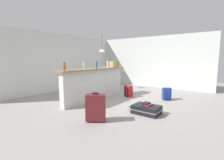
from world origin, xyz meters
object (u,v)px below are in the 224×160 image
at_px(grocery_bag, 113,64).
at_px(dining_chair_near_partition, 111,80).
at_px(bottle_amber, 64,66).
at_px(bottle_blue, 97,65).
at_px(bottle_green, 118,63).
at_px(suitcase_upright_maroon, 96,107).
at_px(bottle_white, 108,64).
at_px(dining_table, 102,75).
at_px(backpack_red, 128,91).
at_px(pendant_lamp, 102,50).
at_px(suitcase_flat_black, 146,109).
at_px(book_stack, 147,104).
at_px(bottle_clear, 84,66).
at_px(backpack_blue, 167,94).

distance_m(grocery_bag, dining_chair_near_partition, 0.96).
bearing_deg(bottle_amber, dining_chair_near_partition, 7.78).
xyz_separation_m(bottle_blue, bottle_green, (1.33, 0.06, 0.01)).
height_order(bottle_amber, dining_chair_near_partition, bottle_amber).
relative_size(bottle_amber, suitcase_upright_maroon, 0.35).
distance_m(bottle_blue, bottle_white, 0.66).
bearing_deg(dining_table, backpack_red, -106.36).
bearing_deg(pendant_lamp, dining_table, -148.81).
relative_size(suitcase_flat_black, book_stack, 3.30).
distance_m(bottle_clear, suitcase_flat_black, 2.27).
xyz_separation_m(bottle_blue, suitcase_flat_black, (-0.27, -1.96, -1.10)).
xyz_separation_m(bottle_amber, suitcase_upright_maroon, (-0.25, -1.41, -0.88)).
height_order(dining_chair_near_partition, suitcase_upright_maroon, dining_chair_near_partition).
bearing_deg(backpack_blue, backpack_red, 105.96).
height_order(bottle_amber, backpack_blue, bottle_amber).
height_order(bottle_green, suitcase_upright_maroon, bottle_green).
distance_m(bottle_amber, grocery_bag, 2.21).
distance_m(pendant_lamp, suitcase_flat_black, 4.02).
xyz_separation_m(bottle_clear, suitcase_upright_maroon, (-0.86, -1.26, -0.87)).
bearing_deg(bottle_amber, bottle_white, -3.29).
relative_size(suitcase_flat_black, backpack_blue, 1.97).
distance_m(dining_table, suitcase_flat_black, 3.63).
relative_size(dining_table, suitcase_upright_maroon, 1.64).
xyz_separation_m(grocery_bag, dining_table, (0.57, 1.06, -0.55)).
bearing_deg(pendant_lamp, dining_chair_near_partition, -103.28).
xyz_separation_m(bottle_blue, suitcase_upright_maroon, (-1.44, -1.26, -0.88)).
height_order(bottle_white, grocery_bag, bottle_white).
bearing_deg(grocery_bag, bottle_amber, 177.25).
xyz_separation_m(grocery_bag, suitcase_flat_black, (-1.28, -2.00, -1.09)).
height_order(backpack_red, book_stack, backpack_red).
height_order(bottle_amber, bottle_clear, bottle_amber).
relative_size(bottle_blue, grocery_bag, 0.90).
height_order(bottle_white, suitcase_flat_black, bottle_white).
bearing_deg(pendant_lamp, grocery_bag, -119.91).
bearing_deg(book_stack, bottle_white, 65.93).
relative_size(bottle_blue, backpack_blue, 0.56).
bearing_deg(bottle_blue, pendant_lamp, 34.77).
xyz_separation_m(bottle_amber, grocery_bag, (2.21, -0.11, -0.01)).
distance_m(bottle_clear, grocery_bag, 1.60).
relative_size(grocery_bag, suitcase_upright_maroon, 0.39).
height_order(bottle_amber, book_stack, bottle_amber).
distance_m(bottle_white, pendant_lamp, 1.59).
xyz_separation_m(dining_chair_near_partition, suitcase_flat_black, (-1.77, -2.48, -0.41)).
distance_m(bottle_amber, bottle_white, 1.85).
distance_m(bottle_blue, backpack_red, 1.60).
bearing_deg(bottle_amber, bottle_blue, -7.28).
bearing_deg(bottle_green, backpack_red, -109.54).
height_order(bottle_clear, grocery_bag, bottle_clear).
distance_m(grocery_bag, backpack_blue, 2.24).
distance_m(grocery_bag, backpack_red, 1.19).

